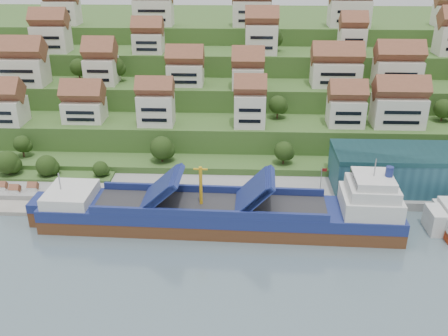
{
  "coord_description": "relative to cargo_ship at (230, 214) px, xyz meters",
  "views": [
    {
      "loc": [
        -1.07,
        -98.98,
        60.31
      ],
      "look_at": [
        -5.64,
        14.0,
        8.0
      ],
      "focal_mm": 40.0,
      "sensor_mm": 36.0,
      "label": 1
    }
  ],
  "objects": [
    {
      "name": "beach_huts",
      "position": [
        -56.22,
        11.76,
        -1.29
      ],
      "size": [
        14.4,
        3.7,
        2.2
      ],
      "color": "white",
      "rests_on": "pebble_beach"
    },
    {
      "name": "quay",
      "position": [
        23.78,
        16.01,
        -2.29
      ],
      "size": [
        180.0,
        14.0,
        2.2
      ],
      "primitive_type": "cube",
      "color": "gray",
      "rests_on": "ground"
    },
    {
      "name": "ground",
      "position": [
        3.78,
        1.01,
        -3.39
      ],
      "size": [
        300.0,
        300.0,
        0.0
      ],
      "primitive_type": "plane",
      "color": "slate",
      "rests_on": "ground"
    },
    {
      "name": "hillside_trees",
      "position": [
        -6.33,
        44.99,
        12.85
      ],
      "size": [
        143.73,
        62.19,
        30.93
      ],
      "color": "#253F15",
      "rests_on": "ground"
    },
    {
      "name": "pebble_beach",
      "position": [
        -54.22,
        13.01,
        -2.89
      ],
      "size": [
        45.0,
        20.0,
        1.0
      ],
      "primitive_type": "cube",
      "color": "gray",
      "rests_on": "ground"
    },
    {
      "name": "hillside_village",
      "position": [
        5.17,
        61.73,
        21.16
      ],
      "size": [
        155.48,
        63.43,
        29.22
      ],
      "color": "silver",
      "rests_on": "ground"
    },
    {
      "name": "hillside",
      "position": [
        3.78,
        104.56,
        7.27
      ],
      "size": [
        260.0,
        128.0,
        31.0
      ],
      "color": "#2D4C1E",
      "rests_on": "ground"
    },
    {
      "name": "cargo_ship",
      "position": [
        0.0,
        0.0,
        0.0
      ],
      "size": [
        81.06,
        15.06,
        17.94
      ],
      "rotation": [
        0.0,
        0.0,
        -0.03
      ],
      "color": "#56311A",
      "rests_on": "ground"
    },
    {
      "name": "flagpole",
      "position": [
        21.89,
        11.01,
        3.49
      ],
      "size": [
        1.28,
        0.16,
        8.0
      ],
      "color": "gray",
      "rests_on": "quay"
    }
  ]
}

